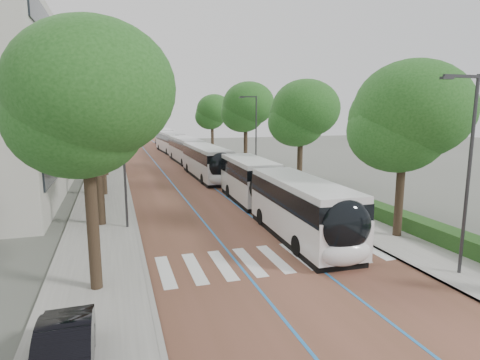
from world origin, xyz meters
name	(u,v)px	position (x,y,z in m)	size (l,w,h in m)	color
ground	(279,268)	(0.00, 0.00, 0.00)	(160.00, 160.00, 0.00)	#51544C
road	(165,160)	(0.00, 40.00, 0.01)	(11.00, 140.00, 0.02)	brown
sidewalk_left	(108,162)	(-7.50, 40.00, 0.06)	(4.00, 140.00, 0.12)	gray
sidewalk_right	(218,157)	(7.50, 40.00, 0.06)	(4.00, 140.00, 0.12)	gray
kerb_left	(123,161)	(-5.60, 40.00, 0.06)	(0.20, 140.00, 0.14)	gray
kerb_right	(205,158)	(5.60, 40.00, 0.06)	(0.20, 140.00, 0.14)	gray
zebra_crossing	(275,258)	(0.20, 1.00, 0.03)	(10.55, 3.60, 0.01)	silver
lane_line_left	(153,160)	(-1.60, 40.00, 0.02)	(0.12, 126.00, 0.01)	#236BB0
lane_line_right	(177,159)	(1.60, 40.00, 0.02)	(0.12, 126.00, 0.01)	#236BB0
hedge	(447,237)	(9.10, 0.00, 0.52)	(1.20, 14.00, 0.80)	#193D15
streetlight_near	(467,160)	(6.62, -3.00, 4.82)	(1.82, 0.20, 8.00)	#2F2F31
streetlight_far	(254,130)	(6.62, 22.00, 4.82)	(1.82, 0.20, 8.00)	#2F2F31
lamp_post_left	(124,158)	(-6.10, 8.00, 4.12)	(0.14, 0.14, 8.00)	#2F2F31
trees_left	(102,111)	(-7.50, 24.44, 6.67)	(5.94, 60.62, 9.58)	black
trees_right	(271,114)	(7.70, 20.50, 6.38)	(5.94, 47.61, 9.30)	black
lead_bus	(275,195)	(2.73, 7.11, 1.63)	(3.16, 18.47, 3.20)	black
bus_queued_0	(207,162)	(2.17, 23.53, 1.62)	(2.65, 12.42, 3.20)	silver
bus_queued_1	(187,151)	(2.28, 35.78, 1.62)	(2.86, 12.46, 3.20)	silver
bus_queued_2	(170,142)	(2.08, 49.48, 1.62)	(3.19, 12.51, 3.20)	silver
bus_queued_3	(164,137)	(2.60, 62.50, 1.62)	(2.84, 12.46, 3.20)	silver
parked_car	(64,352)	(-8.07, -5.18, 0.77)	(1.37, 3.92, 1.29)	black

